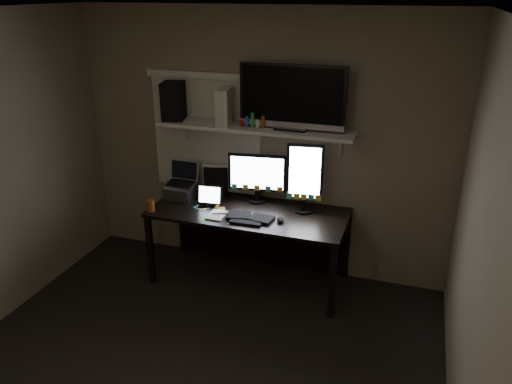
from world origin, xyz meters
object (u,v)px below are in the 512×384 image
at_px(monitor_landscape, 257,178).
at_px(tv, 292,98).
at_px(monitor_portrait, 305,178).
at_px(cup, 150,205).
at_px(laptop, 180,181).
at_px(desk, 253,223).
at_px(game_console, 225,107).
at_px(tablet, 210,196).
at_px(speaker, 173,101).
at_px(keyboard, 250,217).
at_px(mouse, 280,220).

bearing_deg(monitor_landscape, tv, -15.08).
distance_m(monitor_portrait, cup, 1.43).
relative_size(monitor_landscape, laptop, 1.60).
height_order(desk, cup, cup).
height_order(monitor_portrait, game_console, game_console).
distance_m(monitor_portrait, game_console, 0.96).
distance_m(tablet, speaker, 0.94).
distance_m(monitor_portrait, speaker, 1.41).
xyz_separation_m(keyboard, mouse, (0.27, 0.03, 0.01)).
distance_m(tablet, cup, 0.55).
bearing_deg(tablet, monitor_portrait, 4.48).
xyz_separation_m(monitor_portrait, mouse, (-0.14, -0.28, -0.31)).
distance_m(desk, laptop, 0.81).
xyz_separation_m(desk, keyboard, (0.06, -0.27, 0.19)).
relative_size(game_console, speaker, 0.93).
relative_size(cup, game_console, 0.34).
bearing_deg(keyboard, tv, 50.29).
distance_m(desk, monitor_landscape, 0.43).
height_order(keyboard, game_console, game_console).
height_order(mouse, game_console, game_console).
bearing_deg(speaker, keyboard, -33.83).
height_order(monitor_landscape, tv, tv).
bearing_deg(laptop, keyboard, -16.12).
relative_size(tv, speaker, 2.66).
bearing_deg(tablet, desk, 11.83).
bearing_deg(tablet, laptop, 159.04).
distance_m(desk, monitor_portrait, 0.70).
xyz_separation_m(desk, mouse, (0.34, -0.24, 0.20)).
bearing_deg(laptop, mouse, -10.52).
height_order(tablet, cup, tablet).
bearing_deg(game_console, tv, -8.48).
xyz_separation_m(mouse, game_console, (-0.61, 0.30, 0.89)).
distance_m(desk, mouse, 0.46).
height_order(mouse, tablet, tablet).
height_order(desk, monitor_portrait, monitor_portrait).
height_order(monitor_landscape, tablet, monitor_landscape).
xyz_separation_m(desk, tablet, (-0.38, -0.12, 0.28)).
bearing_deg(game_console, monitor_landscape, 2.37).
xyz_separation_m(monitor_portrait, keyboard, (-0.42, -0.30, -0.31)).
bearing_deg(game_console, speaker, 167.36).
relative_size(monitor_landscape, speaker, 1.57).
height_order(game_console, speaker, speaker).
bearing_deg(speaker, monitor_portrait, -13.96).
distance_m(keyboard, mouse, 0.28).
relative_size(monitor_landscape, game_console, 1.68).
distance_m(keyboard, game_console, 1.01).
height_order(monitor_landscape, game_console, game_console).
bearing_deg(tv, mouse, -89.16).
distance_m(mouse, tablet, 0.73).
xyz_separation_m(mouse, speaker, (-1.14, 0.31, 0.91)).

